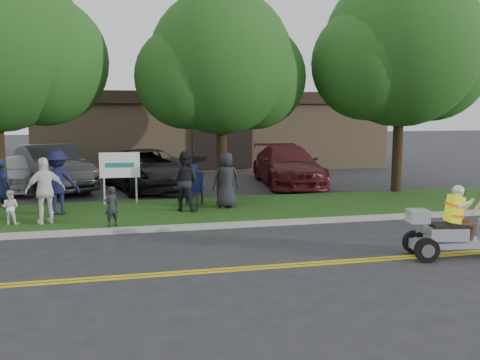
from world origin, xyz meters
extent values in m
plane|color=#28282B|center=(0.00, 0.00, 0.00)|extent=(120.00, 120.00, 0.00)
cube|color=gold|center=(0.00, -0.58, 0.01)|extent=(60.00, 0.10, 0.01)
cube|color=gold|center=(0.00, -0.42, 0.01)|extent=(60.00, 0.10, 0.01)
cube|color=#A8A89E|center=(0.00, 3.05, 0.06)|extent=(60.00, 0.25, 0.12)
cube|color=#184311|center=(0.00, 5.20, 0.06)|extent=(60.00, 4.00, 0.10)
cube|color=#9E7F5B|center=(2.00, 19.00, 2.00)|extent=(18.00, 8.00, 4.00)
cube|color=black|center=(2.00, 14.95, 3.70)|extent=(18.00, 0.30, 0.60)
sphere|color=#154914|center=(-5.15, 7.30, 4.59)|extent=(4.05, 4.05, 4.05)
cylinder|color=#332114|center=(0.50, 7.20, 2.10)|extent=(0.36, 0.36, 4.20)
sphere|color=#154914|center=(0.50, 7.20, 4.65)|extent=(4.80, 4.80, 4.80)
sphere|color=#154914|center=(1.70, 7.50, 4.20)|extent=(3.60, 3.60, 3.60)
sphere|color=#154914|center=(-0.70, 7.00, 4.12)|extent=(3.36, 3.36, 3.36)
cylinder|color=#332114|center=(7.00, 7.00, 2.38)|extent=(0.36, 0.36, 4.76)
sphere|color=#154914|center=(7.00, 7.00, 5.27)|extent=(5.60, 5.60, 5.60)
sphere|color=#154914|center=(8.40, 7.30, 4.76)|extent=(4.20, 4.20, 4.20)
sphere|color=#154914|center=(5.60, 6.80, 4.68)|extent=(3.92, 3.92, 3.92)
cylinder|color=silver|center=(-3.40, 6.60, 0.55)|extent=(0.06, 0.06, 1.10)
cylinder|color=silver|center=(-2.40, 6.60, 0.55)|extent=(0.06, 0.06, 1.10)
cube|color=white|center=(-2.90, 6.60, 1.35)|extent=(1.25, 0.06, 0.80)
cylinder|color=black|center=(3.19, -0.89, 0.25)|extent=(0.51, 0.22, 0.50)
cylinder|color=black|center=(3.30, -0.26, 0.25)|extent=(0.51, 0.22, 0.50)
cube|color=silver|center=(4.03, -0.71, 0.30)|extent=(1.74, 0.69, 0.16)
cube|color=silver|center=(3.77, -0.67, 0.49)|extent=(0.86, 0.54, 0.31)
cube|color=black|center=(3.81, -0.67, 0.68)|extent=(0.77, 0.49, 0.09)
cube|color=silver|center=(3.15, -0.56, 0.89)|extent=(0.46, 0.44, 0.27)
cube|color=yellow|center=(3.91, -0.69, 1.03)|extent=(0.36, 0.40, 0.58)
sphere|color=silver|center=(3.96, -0.70, 1.41)|extent=(0.26, 0.26, 0.26)
cylinder|color=black|center=(-1.04, 5.65, 0.33)|extent=(0.03, 0.03, 0.44)
cylinder|color=black|center=(-0.61, 5.43, 0.33)|extent=(0.03, 0.03, 0.44)
cylinder|color=black|center=(-0.85, 6.04, 0.33)|extent=(0.03, 0.03, 0.44)
cylinder|color=black|center=(-0.42, 5.82, 0.33)|extent=(0.03, 0.03, 0.44)
cube|color=#0D143D|center=(-0.73, 5.73, 0.56)|extent=(0.72, 0.70, 0.04)
cube|color=#0D143D|center=(-0.62, 5.95, 0.86)|extent=(0.57, 0.39, 0.60)
cylinder|color=black|center=(-0.87, 6.00, 0.36)|extent=(0.03, 0.03, 0.50)
cylinder|color=black|center=(-0.34, 6.11, 0.36)|extent=(0.03, 0.03, 0.50)
cylinder|color=black|center=(-0.98, 6.49, 0.36)|extent=(0.03, 0.03, 0.50)
cylinder|color=black|center=(-0.44, 6.60, 0.36)|extent=(0.03, 0.03, 0.50)
cube|color=#0D0E41|center=(-0.66, 6.30, 0.62)|extent=(0.73, 0.69, 0.05)
cube|color=#0D0E41|center=(-0.71, 6.57, 0.96)|extent=(0.65, 0.31, 0.68)
imported|color=black|center=(-1.03, 5.04, 0.99)|extent=(1.08, 1.01, 1.77)
imported|color=white|center=(-4.79, 4.12, 0.98)|extent=(1.11, 0.80, 1.75)
imported|color=#15163A|center=(-4.62, 5.30, 1.03)|extent=(1.22, 0.73, 1.85)
imported|color=black|center=(0.27, 5.27, 0.96)|extent=(0.85, 0.57, 1.71)
imported|color=black|center=(-3.10, 3.40, 0.63)|extent=(0.45, 0.39, 1.04)
imported|color=white|center=(-5.68, 4.21, 0.56)|extent=(0.50, 0.43, 0.90)
imported|color=silver|center=(-6.59, 10.88, 0.73)|extent=(2.38, 4.51, 1.46)
imported|color=#2D2D30|center=(-5.50, 10.77, 0.88)|extent=(3.80, 5.61, 1.75)
imported|color=black|center=(-1.89, 10.22, 0.77)|extent=(4.01, 6.07, 1.55)
imported|color=#521317|center=(3.83, 10.11, 0.81)|extent=(2.70, 5.71, 1.61)
imported|color=#ADB0B5|center=(4.00, 10.27, 0.84)|extent=(2.57, 5.15, 1.69)
camera|label=1|loc=(-2.72, -9.79, 3.05)|focal=38.00mm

